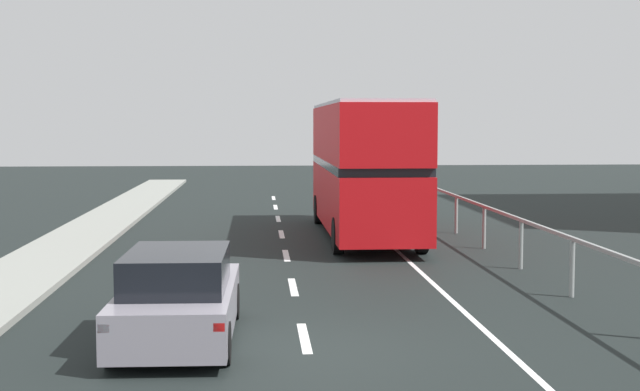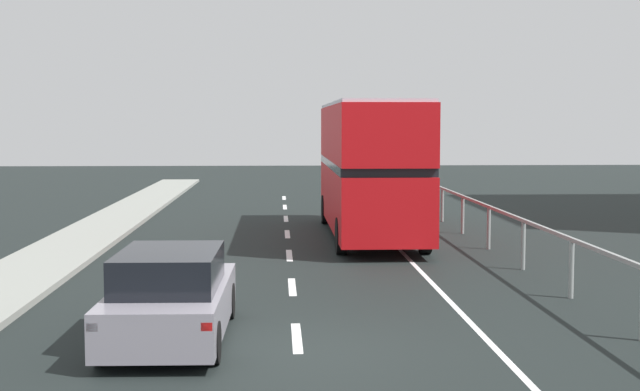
# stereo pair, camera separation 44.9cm
# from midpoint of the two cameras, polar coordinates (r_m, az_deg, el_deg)

# --- Properties ---
(ground_plane) EXTENTS (74.62, 120.00, 0.10)m
(ground_plane) POSITION_cam_midpoint_polar(r_m,az_deg,el_deg) (14.10, -0.52, -10.05)
(ground_plane) COLOR black
(lane_paint_markings) EXTENTS (3.25, 46.00, 0.01)m
(lane_paint_markings) POSITION_cam_midpoint_polar(r_m,az_deg,el_deg) (22.50, 3.59, -4.36)
(lane_paint_markings) COLOR silver
(lane_paint_markings) RESTS_ON ground
(bridge_side_railing) EXTENTS (0.10, 42.00, 1.24)m
(bridge_side_railing) POSITION_cam_midpoint_polar(r_m,az_deg,el_deg) (23.58, 12.38, -1.62)
(bridge_side_railing) COLOR gray
(bridge_side_railing) RESTS_ON ground
(double_decker_bus_red) EXTENTS (2.58, 10.36, 4.16)m
(double_decker_bus_red) POSITION_cam_midpoint_polar(r_m,az_deg,el_deg) (27.39, 3.67, 1.95)
(double_decker_bus_red) COLOR red
(double_decker_bus_red) RESTS_ON ground
(hatchback_car_near) EXTENTS (1.89, 4.51, 1.50)m
(hatchback_car_near) POSITION_cam_midpoint_polar(r_m,az_deg,el_deg) (14.64, -8.70, -6.49)
(hatchback_car_near) COLOR gray
(hatchback_car_near) RESTS_ON ground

